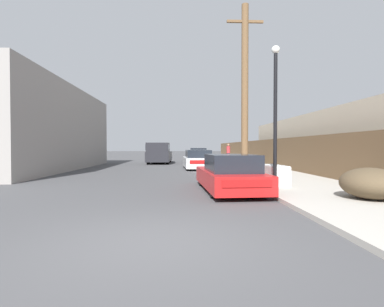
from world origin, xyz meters
TOP-DOWN VIEW (x-y plane):
  - ground_plane at (0.00, 0.00)m, footprint 220.00×220.00m
  - sidewalk_curb at (5.30, 23.50)m, footprint 4.20×63.00m
  - discarded_fridge at (3.99, 6.40)m, footprint 0.71×1.74m
  - parked_sports_car_red at (2.17, 5.55)m, footprint 2.01×4.74m
  - car_parked_mid at (1.74, 16.14)m, footprint 2.04×4.40m
  - car_parked_far at (2.36, 25.43)m, footprint 1.94×4.15m
  - pickup_truck at (-1.42, 23.24)m, footprint 2.19×5.71m
  - utility_pole at (3.67, 9.95)m, footprint 1.80×0.34m
  - street_lamp at (3.54, 4.87)m, footprint 0.26×0.26m
  - brush_pile at (5.63, 3.16)m, footprint 1.54×1.72m
  - wooden_fence at (7.25, 22.55)m, footprint 0.08×42.07m
  - building_left_block at (-9.92, 15.85)m, footprint 7.00×16.15m
  - building_right_house at (11.18, 14.08)m, footprint 6.00×20.12m
  - pedestrian at (5.15, 23.79)m, footprint 0.34×0.34m

SIDE VIEW (x-z plane):
  - ground_plane at x=0.00m, z-range 0.00..0.00m
  - sidewalk_curb at x=5.30m, z-range 0.00..0.12m
  - discarded_fridge at x=3.99m, z-range 0.11..0.86m
  - brush_pile at x=5.63m, z-range 0.12..0.97m
  - parked_sports_car_red at x=2.17m, z-range -0.06..1.22m
  - car_parked_mid at x=1.74m, z-range -0.04..1.29m
  - car_parked_far at x=2.36m, z-range -0.05..1.39m
  - pickup_truck at x=-1.42m, z-range 0.00..1.91m
  - pedestrian at x=5.15m, z-range 0.15..1.89m
  - wooden_fence at x=7.25m, z-range 0.12..2.11m
  - building_right_house at x=11.18m, z-range 0.00..3.57m
  - building_left_block at x=-9.92m, z-range 0.00..5.55m
  - street_lamp at x=3.54m, z-range 0.50..5.17m
  - utility_pole at x=3.67m, z-range 0.21..8.61m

